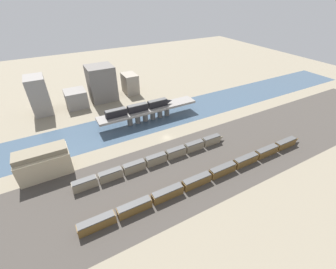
{
  "coord_description": "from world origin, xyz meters",
  "views": [
    {
      "loc": [
        -44.12,
        -82.07,
        64.02
      ],
      "look_at": [
        0.0,
        -1.65,
        2.84
      ],
      "focal_mm": 24.0,
      "sensor_mm": 36.0,
      "label": 1
    }
  ],
  "objects_px": {
    "train_yard_mid": "(158,159)",
    "warehouse_building": "(44,162)",
    "train_on_bridge": "(140,107)",
    "train_yard_near": "(213,174)"
  },
  "relations": [
    {
      "from": "train_on_bridge",
      "to": "warehouse_building",
      "type": "height_order",
      "value": "warehouse_building"
    },
    {
      "from": "train_yard_mid",
      "to": "warehouse_building",
      "type": "bearing_deg",
      "value": 159.54
    },
    {
      "from": "train_yard_near",
      "to": "train_yard_mid",
      "type": "distance_m",
      "value": 23.93
    },
    {
      "from": "warehouse_building",
      "to": "train_on_bridge",
      "type": "bearing_deg",
      "value": 21.63
    },
    {
      "from": "train_yard_mid",
      "to": "warehouse_building",
      "type": "height_order",
      "value": "warehouse_building"
    },
    {
      "from": "train_on_bridge",
      "to": "train_yard_mid",
      "type": "bearing_deg",
      "value": -101.38
    },
    {
      "from": "train_yard_mid",
      "to": "warehouse_building",
      "type": "xyz_separation_m",
      "value": [
        -42.52,
        15.86,
        3.49
      ]
    },
    {
      "from": "train_on_bridge",
      "to": "train_yard_near",
      "type": "bearing_deg",
      "value": -82.03
    },
    {
      "from": "train_yard_near",
      "to": "train_yard_mid",
      "type": "relative_size",
      "value": 1.46
    },
    {
      "from": "train_on_bridge",
      "to": "warehouse_building",
      "type": "xyz_separation_m",
      "value": [
        -49.67,
        -19.69,
        -3.53
      ]
    }
  ]
}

